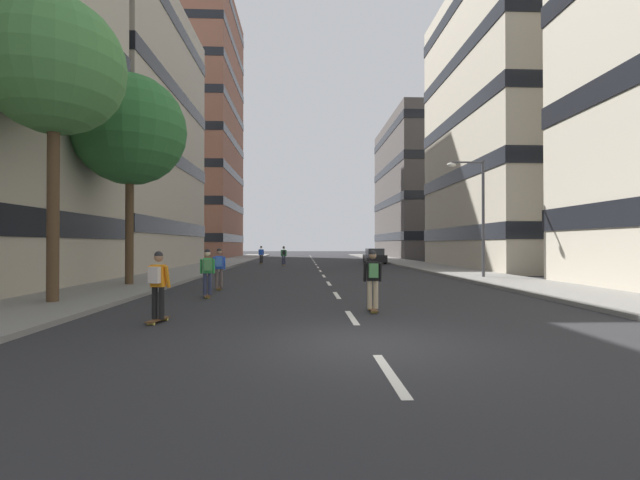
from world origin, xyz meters
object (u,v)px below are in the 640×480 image
at_px(parked_car_near, 375,257).
at_px(streetlamp_right, 477,205).
at_px(skater_0, 219,266).
at_px(street_tree_near, 130,130).
at_px(skater_1, 284,254).
at_px(street_tree_mid, 54,67).
at_px(skater_2, 207,270).
at_px(skater_5, 261,254).
at_px(skater_3, 373,277).
at_px(skater_4, 158,282).

distance_m(parked_car_near, streetlamp_right, 20.22).
bearing_deg(skater_0, parked_car_near, 66.30).
bearing_deg(streetlamp_right, street_tree_near, -168.08).
height_order(parked_car_near, skater_1, skater_1).
bearing_deg(street_tree_mid, parked_car_near, 62.76).
bearing_deg(skater_1, skater_2, -94.21).
distance_m(street_tree_mid, skater_1, 27.40).
xyz_separation_m(skater_2, skater_5, (-0.64, 27.42, -0.03)).
relative_size(skater_0, skater_5, 1.00).
bearing_deg(skater_3, skater_0, 131.63).
relative_size(parked_car_near, street_tree_near, 0.46).
xyz_separation_m(parked_car_near, skater_0, (-10.90, -24.82, 0.32)).
height_order(skater_0, skater_3, same).
distance_m(streetlamp_right, skater_5, 24.24).
bearing_deg(skater_5, skater_0, -88.75).
height_order(streetlamp_right, skater_1, streetlamp_right).
bearing_deg(skater_2, street_tree_mid, -155.91).
bearing_deg(parked_car_near, skater_5, -179.24).
bearing_deg(skater_0, skater_3, -48.37).
relative_size(parked_car_near, skater_5, 2.47).
relative_size(street_tree_near, skater_0, 5.38).
bearing_deg(parked_car_near, streetlamp_right, -82.99).
bearing_deg(skater_2, skater_5, 91.34).
relative_size(parked_car_near, skater_4, 2.47).
height_order(streetlamp_right, skater_5, streetlamp_right).
bearing_deg(skater_4, streetlamp_right, 43.98).
distance_m(skater_0, skater_4, 7.83).
bearing_deg(skater_2, skater_0, 92.15).
xyz_separation_m(skater_2, skater_3, (5.51, -3.56, 0.00)).
bearing_deg(skater_4, skater_0, 89.90).
relative_size(skater_1, skater_4, 1.00).
height_order(skater_1, skater_3, same).
xyz_separation_m(skater_2, skater_4, (-0.12, -5.08, 0.00)).
distance_m(streetlamp_right, skater_1, 20.02).
distance_m(streetlamp_right, skater_2, 15.67).
xyz_separation_m(parked_car_near, skater_4, (-10.91, -32.65, 0.32)).
xyz_separation_m(street_tree_near, skater_5, (3.77, 23.35, -6.18)).
bearing_deg(skater_2, skater_3, -32.92).
relative_size(street_tree_near, streetlamp_right, 1.47).
bearing_deg(street_tree_near, skater_3, -37.56).
height_order(streetlamp_right, skater_0, streetlamp_right).
xyz_separation_m(street_tree_mid, skater_4, (4.30, -3.11, -6.57)).
relative_size(street_tree_near, street_tree_mid, 0.99).
height_order(skater_2, skater_3, same).
bearing_deg(parked_car_near, skater_3, -99.64).
distance_m(skater_2, skater_5, 27.42).
relative_size(parked_car_near, skater_2, 2.47).
xyz_separation_m(streetlamp_right, skater_5, (-13.87, 19.62, -3.15)).
bearing_deg(skater_5, streetlamp_right, -54.75).
bearing_deg(street_tree_mid, skater_0, 47.58).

